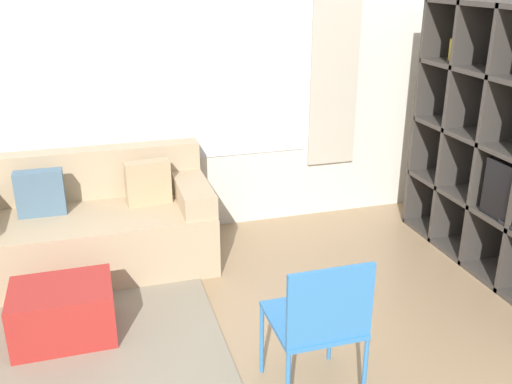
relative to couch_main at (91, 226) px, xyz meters
The scene contains 4 objects.
wall_back 1.26m from the couch_main, 41.43° to the left, with size 6.45×0.11×2.70m.
couch_main is the anchor object (origin of this frame).
ottoman 0.97m from the couch_main, 102.35° to the right, with size 0.61×0.46×0.36m.
folding_chair 2.20m from the couch_main, 60.42° to the right, with size 0.44×0.46×0.86m.
Camera 1 is at (-0.45, -1.48, 2.15)m, focal length 40.00 mm.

